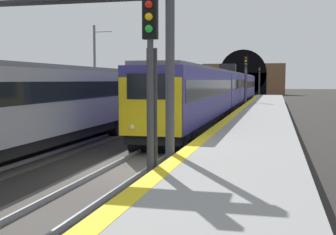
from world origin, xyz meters
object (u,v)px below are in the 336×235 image
(railway_signal_near, at_px, (151,81))
(catenary_mast_near, at_px, (95,70))
(overhead_signal_gantry, at_px, (40,25))
(railway_signal_mid, at_px, (246,78))
(train_main_approaching, at_px, (227,89))
(train_adjacent_platform, at_px, (157,92))
(railway_signal_far, at_px, (259,80))

(railway_signal_near, distance_m, catenary_mast_near, 30.48)
(overhead_signal_gantry, xyz_separation_m, catenary_mast_near, (25.30, 8.72, -0.80))
(railway_signal_mid, height_order, overhead_signal_gantry, overhead_signal_gantry)
(railway_signal_near, relative_size, railway_signal_mid, 0.93)
(train_main_approaching, height_order, train_adjacent_platform, train_main_approaching)
(train_main_approaching, distance_m, railway_signal_near, 36.23)
(train_adjacent_platform, bearing_deg, catenary_mast_near, 76.37)
(railway_signal_near, bearing_deg, railway_signal_mid, -180.00)
(railway_signal_near, xyz_separation_m, overhead_signal_gantry, (2.22, 4.35, 1.80))
(railway_signal_near, xyz_separation_m, catenary_mast_near, (27.52, 13.07, 0.99))
(railway_signal_near, bearing_deg, overhead_signal_gantry, -117.06)
(train_adjacent_platform, bearing_deg, railway_signal_near, -165.76)
(railway_signal_far, xyz_separation_m, overhead_signal_gantry, (-72.14, 4.35, 1.70))
(train_main_approaching, bearing_deg, catenary_mast_near, -52.22)
(train_main_approaching, height_order, railway_signal_far, railway_signal_far)
(train_main_approaching, bearing_deg, train_adjacent_platform, -25.94)
(train_adjacent_platform, xyz_separation_m, catenary_mast_near, (1.47, 6.25, 1.98))
(train_adjacent_platform, xyz_separation_m, railway_signal_near, (-26.05, -6.81, 0.99))
(train_main_approaching, relative_size, railway_signal_far, 10.52)
(railway_signal_far, height_order, overhead_signal_gantry, overhead_signal_gantry)
(train_adjacent_platform, distance_m, catenary_mast_near, 6.72)
(railway_signal_mid, relative_size, catenary_mast_near, 0.69)
(overhead_signal_gantry, bearing_deg, train_adjacent_platform, 5.91)
(train_main_approaching, distance_m, train_adjacent_platform, 11.26)
(train_adjacent_platform, bearing_deg, railway_signal_far, -8.45)
(train_adjacent_platform, relative_size, railway_signal_far, 9.94)
(train_main_approaching, xyz_separation_m, railway_signal_far, (38.19, -1.88, 1.01))
(train_main_approaching, bearing_deg, railway_signal_near, 3.02)
(railway_signal_mid, height_order, catenary_mast_near, catenary_mast_near)
(railway_signal_mid, bearing_deg, railway_signal_near, 0.00)
(train_adjacent_platform, relative_size, railway_signal_mid, 9.93)
(railway_signal_far, bearing_deg, train_main_approaching, -2.81)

